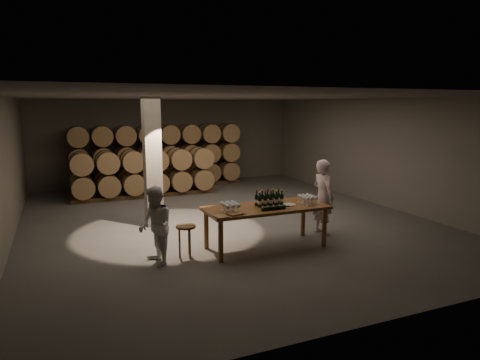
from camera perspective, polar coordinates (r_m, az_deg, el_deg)
name	(u,v)px	position (r m, az deg, el deg)	size (l,w,h in m)	color
room	(153,162)	(10.82, -11.59, 2.32)	(12.00, 12.00, 12.00)	#54524F
tasting_table	(266,211)	(9.02, 3.48, -4.18)	(2.60, 1.10, 0.90)	brown
barrel_stack_back	(158,155)	(15.97, -10.86, 3.28)	(6.26, 0.95, 2.31)	brown
barrel_stack_front	(144,172)	(14.51, -12.63, 1.08)	(4.70, 0.95, 1.57)	brown
bottle_cluster	(269,200)	(9.07, 3.91, -2.65)	(0.60, 0.23, 0.34)	black
lying_bottles	(274,208)	(8.71, 4.51, -3.71)	(0.63, 0.09, 0.09)	black
glass_cluster_left	(230,205)	(8.54, -1.32, -3.34)	(0.31, 0.42, 0.18)	silver
glass_cluster_right	(308,197)	(9.35, 9.00, -2.30)	(0.31, 0.42, 0.18)	silver
plate	(289,205)	(9.17, 6.58, -3.27)	(0.28, 0.28, 0.02)	silver
notebook_near	(235,214)	(8.31, -0.68, -4.54)	(0.27, 0.22, 0.03)	brown
notebook_corner	(221,217)	(8.14, -2.58, -4.89)	(0.22, 0.28, 0.02)	brown
pen	(244,214)	(8.32, 0.60, -4.60)	(0.01, 0.01, 0.14)	black
stool	(186,231)	(8.58, -7.22, -6.80)	(0.39, 0.39, 0.65)	brown
person_man	(323,197)	(10.17, 11.01, -2.23)	(0.64, 0.42, 1.77)	silver
person_woman	(155,226)	(8.23, -11.21, -6.05)	(0.73, 0.57, 1.51)	white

